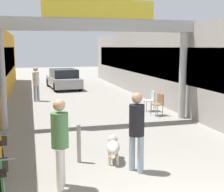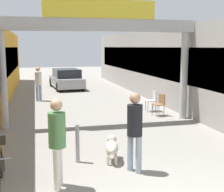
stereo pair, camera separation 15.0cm
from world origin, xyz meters
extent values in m
cube|color=black|center=(-3.62, 11.00, 2.03)|extent=(0.04, 23.40, 1.48)
cube|color=#9E9993|center=(5.10, 11.00, 1.85)|extent=(3.00, 26.00, 3.69)
cube|color=black|center=(3.62, 11.00, 2.03)|extent=(0.04, 23.40, 1.48)
cylinder|color=#B2B2B2|center=(-3.35, 7.17, 1.67)|extent=(0.28, 0.28, 3.34)
cylinder|color=#B2B2B2|center=(3.35, 7.17, 1.67)|extent=(0.28, 0.28, 3.34)
cube|color=#B2B2B2|center=(0.00, 7.17, 3.55)|extent=(7.40, 0.44, 0.44)
cube|color=yellow|center=(0.00, 6.97, 4.09)|extent=(3.96, 0.10, 0.64)
cylinder|color=#8C9EB2|center=(-0.23, 2.61, 0.42)|extent=(0.19, 0.19, 0.84)
cylinder|color=#8C9EB2|center=(-0.10, 2.41, 0.42)|extent=(0.19, 0.19, 0.84)
cylinder|color=black|center=(-0.16, 2.51, 1.19)|extent=(0.47, 0.47, 0.70)
sphere|color=tan|center=(-0.16, 2.51, 1.69)|extent=(0.33, 0.33, 0.24)
cylinder|color=silver|center=(-1.86, 2.22, 0.42)|extent=(0.17, 0.17, 0.84)
cylinder|color=silver|center=(-1.92, 1.98, 0.42)|extent=(0.17, 0.17, 0.84)
cylinder|color=#4C7F47|center=(-1.89, 2.10, 1.19)|extent=(0.42, 0.42, 0.70)
sphere|color=tan|center=(-1.89, 2.10, 1.69)|extent=(0.29, 0.29, 0.24)
cylinder|color=#8C9EB2|center=(-2.05, 12.70, 0.41)|extent=(0.20, 0.20, 0.83)
cylinder|color=#8C9EB2|center=(-2.21, 12.52, 0.41)|extent=(0.20, 0.20, 0.83)
cylinder|color=silver|center=(-2.13, 12.61, 1.17)|extent=(0.48, 0.48, 0.68)
sphere|color=tan|center=(-2.13, 12.61, 1.66)|extent=(0.33, 0.33, 0.23)
ellipsoid|color=beige|center=(-0.51, 3.20, 0.37)|extent=(0.47, 0.77, 0.29)
sphere|color=beige|center=(-0.44, 3.51, 0.47)|extent=(0.29, 0.29, 0.24)
sphere|color=white|center=(-0.47, 3.41, 0.36)|extent=(0.21, 0.21, 0.17)
cylinder|color=beige|center=(-0.56, 3.43, 0.11)|extent=(0.08, 0.08, 0.23)
cylinder|color=beige|center=(-0.37, 3.39, 0.11)|extent=(0.08, 0.08, 0.23)
cylinder|color=beige|center=(-0.65, 3.01, 0.11)|extent=(0.08, 0.08, 0.23)
cylinder|color=beige|center=(-0.47, 2.97, 0.11)|extent=(0.08, 0.08, 0.23)
torus|color=black|center=(-3.06, 2.91, 0.34)|extent=(0.08, 0.67, 0.67)
cube|color=#332D28|center=(-3.06, 3.05, 0.80)|extent=(0.25, 0.21, 0.20)
cylinder|color=gray|center=(-1.33, 3.39, 0.44)|extent=(0.10, 0.10, 0.89)
sphere|color=gray|center=(-1.33, 3.39, 0.92)|extent=(0.10, 0.10, 0.10)
cylinder|color=gray|center=(2.43, 7.59, 0.23)|extent=(0.04, 0.04, 0.45)
cylinder|color=gray|center=(2.35, 7.92, 0.23)|extent=(0.04, 0.04, 0.45)
cylinder|color=gray|center=(2.76, 7.67, 0.23)|extent=(0.04, 0.04, 0.45)
cylinder|color=gray|center=(2.68, 8.00, 0.23)|extent=(0.04, 0.04, 0.45)
cube|color=olive|center=(2.55, 7.79, 0.47)|extent=(0.48, 0.48, 0.04)
cube|color=olive|center=(2.73, 7.83, 0.69)|extent=(0.13, 0.40, 0.40)
cylinder|color=gray|center=(2.39, 8.53, 0.23)|extent=(0.03, 0.03, 0.45)
cylinder|color=gray|center=(2.41, 8.87, 0.23)|extent=(0.03, 0.03, 0.45)
cylinder|color=gray|center=(2.73, 8.52, 0.23)|extent=(0.03, 0.03, 0.45)
cylinder|color=gray|center=(2.75, 8.85, 0.23)|extent=(0.03, 0.03, 0.45)
cube|color=silver|center=(2.57, 8.69, 0.47)|extent=(0.42, 0.42, 0.04)
cube|color=silver|center=(2.75, 8.68, 0.69)|extent=(0.06, 0.40, 0.40)
cube|color=#99999E|center=(-0.25, 17.25, 0.48)|extent=(2.11, 4.14, 0.60)
cube|color=#1E2328|center=(-0.24, 17.10, 1.06)|extent=(1.77, 2.33, 0.55)
cylinder|color=black|center=(-1.18, 18.62, 0.30)|extent=(0.25, 0.62, 0.60)
cylinder|color=black|center=(0.40, 18.76, 0.30)|extent=(0.25, 0.62, 0.60)
cylinder|color=black|center=(-0.91, 15.73, 0.30)|extent=(0.25, 0.62, 0.60)
cylinder|color=black|center=(0.67, 15.88, 0.30)|extent=(0.25, 0.62, 0.60)
camera|label=1|loc=(-2.40, -3.84, 2.79)|focal=50.00mm
camera|label=2|loc=(-2.25, -3.88, 2.79)|focal=50.00mm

